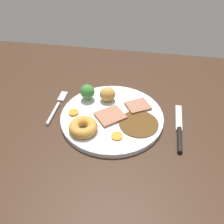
# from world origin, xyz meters

# --- Properties ---
(dining_table) EXTENTS (1.20, 0.84, 0.04)m
(dining_table) POSITION_xyz_m (0.00, 0.00, 0.02)
(dining_table) COLOR #382316
(dining_table) RESTS_ON ground
(dinner_plate) EXTENTS (0.28, 0.28, 0.01)m
(dinner_plate) POSITION_xyz_m (-0.01, -0.01, 0.04)
(dinner_plate) COLOR white
(dinner_plate) RESTS_ON dining_table
(gravy_pool) EXTENTS (0.10, 0.10, 0.00)m
(gravy_pool) POSITION_xyz_m (0.07, -0.03, 0.05)
(gravy_pool) COLOR #563819
(gravy_pool) RESTS_ON dinner_plate
(meat_slice_main) EXTENTS (0.08, 0.08, 0.01)m
(meat_slice_main) POSITION_xyz_m (0.06, 0.04, 0.05)
(meat_slice_main) COLOR #9E664C
(meat_slice_main) RESTS_ON dinner_plate
(meat_slice_under) EXTENTS (0.09, 0.09, 0.01)m
(meat_slice_under) POSITION_xyz_m (-0.01, -0.02, 0.05)
(meat_slice_under) COLOR #9E664C
(meat_slice_under) RESTS_ON dinner_plate
(yorkshire_pudding) EXTENTS (0.07, 0.07, 0.03)m
(yorkshire_pudding) POSITION_xyz_m (-0.07, -0.08, 0.06)
(yorkshire_pudding) COLOR #C68938
(yorkshire_pudding) RESTS_ON dinner_plate
(roast_potato_left) EXTENTS (0.05, 0.05, 0.04)m
(roast_potato_left) POSITION_xyz_m (-0.03, 0.06, 0.07)
(roast_potato_left) COLOR #BC8C42
(roast_potato_left) RESTS_ON dinner_plate
(carrot_coin_front) EXTENTS (0.03, 0.03, 0.01)m
(carrot_coin_front) POSITION_xyz_m (-0.11, -0.02, 0.05)
(carrot_coin_front) COLOR orange
(carrot_coin_front) RESTS_ON dinner_plate
(carrot_coin_back) EXTENTS (0.02, 0.02, 0.01)m
(carrot_coin_back) POSITION_xyz_m (-0.03, 0.10, 0.05)
(carrot_coin_back) COLOR orange
(carrot_coin_back) RESTS_ON dinner_plate
(carrot_coin_side) EXTENTS (0.03, 0.03, 0.00)m
(carrot_coin_side) POSITION_xyz_m (0.02, -0.09, 0.05)
(carrot_coin_side) COLOR orange
(carrot_coin_side) RESTS_ON dinner_plate
(broccoli_floret) EXTENTS (0.04, 0.04, 0.05)m
(broccoli_floret) POSITION_xyz_m (-0.09, 0.05, 0.08)
(broccoli_floret) COLOR #8CB766
(broccoli_floret) RESTS_ON dinner_plate
(fork) EXTENTS (0.02, 0.15, 0.01)m
(fork) POSITION_xyz_m (-0.17, 0.02, 0.04)
(fork) COLOR silver
(fork) RESTS_ON dining_table
(knife) EXTENTS (0.02, 0.19, 0.01)m
(knife) POSITION_xyz_m (0.18, -0.03, 0.04)
(knife) COLOR black
(knife) RESTS_ON dining_table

